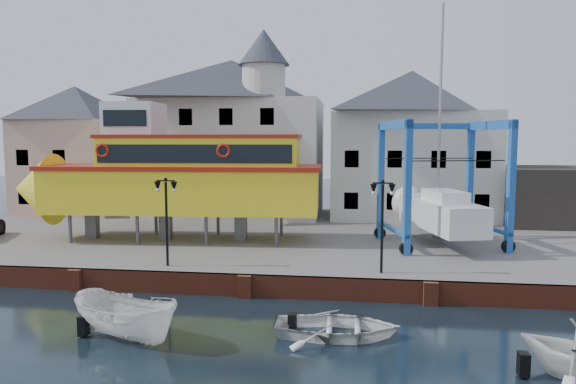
# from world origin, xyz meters

# --- Properties ---
(ground) EXTENTS (140.00, 140.00, 0.00)m
(ground) POSITION_xyz_m (0.00, 0.00, 0.00)
(ground) COLOR black
(ground) RESTS_ON ground
(hardstanding) EXTENTS (44.00, 22.00, 1.00)m
(hardstanding) POSITION_xyz_m (0.00, 11.00, 0.50)
(hardstanding) COLOR #67625F
(hardstanding) RESTS_ON ground
(quay_wall) EXTENTS (44.00, 0.47, 1.00)m
(quay_wall) POSITION_xyz_m (-0.00, 0.10, 0.50)
(quay_wall) COLOR maroon
(quay_wall) RESTS_ON ground
(building_pink) EXTENTS (8.00, 7.00, 10.30)m
(building_pink) POSITION_xyz_m (-18.00, 18.00, 6.15)
(building_pink) COLOR tan
(building_pink) RESTS_ON hardstanding
(building_white_main) EXTENTS (14.00, 8.30, 14.00)m
(building_white_main) POSITION_xyz_m (-4.87, 18.39, 7.34)
(building_white_main) COLOR silver
(building_white_main) RESTS_ON hardstanding
(building_white_right) EXTENTS (12.00, 8.00, 11.20)m
(building_white_right) POSITION_xyz_m (9.00, 19.00, 6.60)
(building_white_right) COLOR silver
(building_white_right) RESTS_ON hardstanding
(shed_dark) EXTENTS (8.00, 7.00, 4.00)m
(shed_dark) POSITION_xyz_m (19.00, 17.00, 3.00)
(shed_dark) COLOR black
(shed_dark) RESTS_ON hardstanding
(lamp_post_left) EXTENTS (1.12, 0.32, 4.20)m
(lamp_post_left) POSITION_xyz_m (-4.00, 1.20, 4.17)
(lamp_post_left) COLOR black
(lamp_post_left) RESTS_ON hardstanding
(lamp_post_right) EXTENTS (1.12, 0.32, 4.20)m
(lamp_post_right) POSITION_xyz_m (6.00, 1.20, 4.17)
(lamp_post_right) COLOR black
(lamp_post_right) RESTS_ON hardstanding
(tour_boat) EXTENTS (18.84, 5.42, 8.11)m
(tour_boat) POSITION_xyz_m (-6.43, 7.48, 4.83)
(tour_boat) COLOR #59595E
(tour_boat) RESTS_ON hardstanding
(travel_lift) EXTENTS (7.30, 9.20, 13.47)m
(travel_lift) POSITION_xyz_m (9.38, 8.59, 3.25)
(travel_lift) COLOR #1C62AA
(travel_lift) RESTS_ON hardstanding
(motorboat_a) EXTENTS (4.96, 3.43, 1.80)m
(motorboat_a) POSITION_xyz_m (-3.09, -5.23, 0.00)
(motorboat_a) COLOR white
(motorboat_a) RESTS_ON ground
(motorboat_b) EXTENTS (4.54, 3.30, 0.92)m
(motorboat_b) POSITION_xyz_m (4.22, -4.01, 0.00)
(motorboat_b) COLOR white
(motorboat_b) RESTS_ON ground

